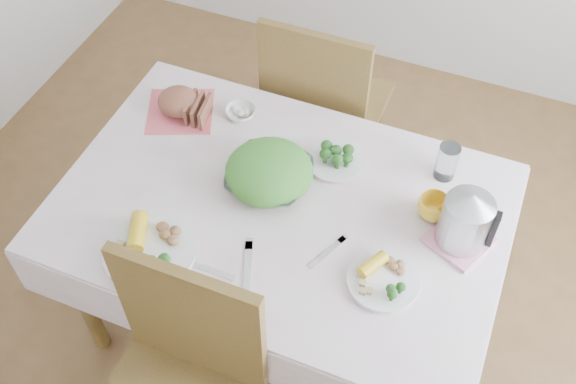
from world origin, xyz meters
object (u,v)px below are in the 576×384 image
at_px(dinner_plate_left, 150,253).
at_px(electric_kettle, 466,218).
at_px(dinner_plate_right, 383,281).
at_px(yellow_mug, 433,208).
at_px(salad_bowl, 269,177).
at_px(dining_table, 281,268).
at_px(chair_far, 328,111).

distance_m(dinner_plate_left, electric_kettle, 1.00).
xyz_separation_m(dinner_plate_right, yellow_mug, (0.07, 0.31, 0.03)).
bearing_deg(yellow_mug, salad_bowl, -171.96).
height_order(dinner_plate_left, yellow_mug, yellow_mug).
distance_m(salad_bowl, dinner_plate_right, 0.53).
xyz_separation_m(dining_table, dinner_plate_left, (-0.31, -0.34, 0.40)).
bearing_deg(yellow_mug, dinner_plate_right, -103.34).
bearing_deg(dinner_plate_right, dinner_plate_left, -165.86).
relative_size(dinner_plate_right, electric_kettle, 1.03).
bearing_deg(yellow_mug, electric_kettle, -32.41).
xyz_separation_m(dining_table, electric_kettle, (0.59, 0.08, 0.51)).
xyz_separation_m(salad_bowl, dinner_plate_left, (-0.24, -0.41, -0.02)).
height_order(dining_table, electric_kettle, electric_kettle).
height_order(dining_table, chair_far, chair_far).
distance_m(salad_bowl, yellow_mug, 0.56).
bearing_deg(electric_kettle, dining_table, -167.11).
xyz_separation_m(dinner_plate_right, electric_kettle, (0.18, 0.24, 0.11)).
distance_m(salad_bowl, dinner_plate_left, 0.48).
height_order(dining_table, dinner_plate_right, dinner_plate_right).
relative_size(dinner_plate_left, electric_kettle, 1.35).
bearing_deg(salad_bowl, dinner_plate_left, -119.71).
relative_size(chair_far, electric_kettle, 4.71).
bearing_deg(dinner_plate_left, chair_far, 79.61).
bearing_deg(salad_bowl, dinner_plate_right, -25.94).
bearing_deg(yellow_mug, chair_far, 132.66).
bearing_deg(chair_far, salad_bowl, 92.44).
distance_m(chair_far, electric_kettle, 1.07).
bearing_deg(dinner_plate_right, dining_table, 158.63).
height_order(dinner_plate_left, dinner_plate_right, dinner_plate_left).
distance_m(dining_table, dinner_plate_left, 0.61).
xyz_separation_m(dinner_plate_left, yellow_mug, (0.79, 0.49, 0.03)).
distance_m(dinner_plate_left, yellow_mug, 0.93).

